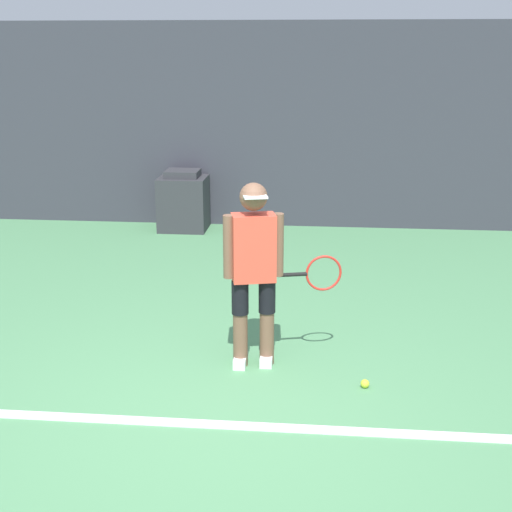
# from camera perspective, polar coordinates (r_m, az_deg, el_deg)

# --- Properties ---
(ground_plane) EXTENTS (24.00, 24.00, 0.00)m
(ground_plane) POSITION_cam_1_polar(r_m,az_deg,el_deg) (5.17, -3.09, -12.93)
(ground_plane) COLOR #518C5B
(back_wall) EXTENTS (24.00, 0.10, 2.87)m
(back_wall) POSITION_cam_1_polar(r_m,az_deg,el_deg) (10.27, 1.62, 10.33)
(back_wall) COLOR #383842
(back_wall) RESTS_ON ground_plane
(court_baseline) EXTENTS (21.60, 0.10, 0.01)m
(court_baseline) POSITION_cam_1_polar(r_m,az_deg,el_deg) (5.10, -3.23, -13.32)
(court_baseline) COLOR white
(court_baseline) RESTS_ON ground_plane
(tennis_player) EXTENTS (0.94, 0.36, 1.52)m
(tennis_player) POSITION_cam_1_polar(r_m,az_deg,el_deg) (5.68, -0.06, -0.92)
(tennis_player) COLOR brown
(tennis_player) RESTS_ON ground_plane
(tennis_ball) EXTENTS (0.07, 0.07, 0.07)m
(tennis_ball) POSITION_cam_1_polar(r_m,az_deg,el_deg) (5.64, 8.71, -10.06)
(tennis_ball) COLOR #D1E533
(tennis_ball) RESTS_ON ground_plane
(covered_chair) EXTENTS (0.67, 0.60, 0.86)m
(covered_chair) POSITION_cam_1_polar(r_m,az_deg,el_deg) (10.22, -5.82, 4.35)
(covered_chair) COLOR #333338
(covered_chair) RESTS_ON ground_plane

